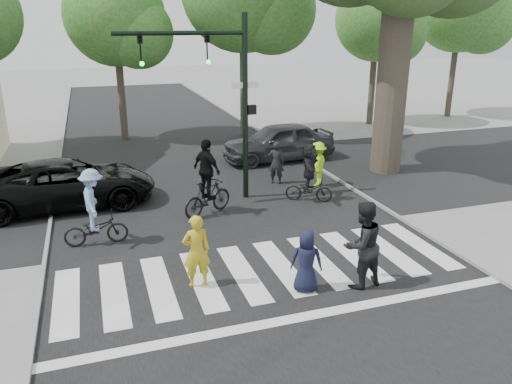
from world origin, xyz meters
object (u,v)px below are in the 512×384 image
(traffic_signal, at_px, (219,83))
(pedestrian_adult, at_px, (362,245))
(pedestrian_woman, at_px, (196,251))
(cyclist_mid, at_px, (207,184))
(cyclist_left, at_px, (94,213))
(car_grey, at_px, (278,142))
(cyclist_right, at_px, (309,176))
(car_suv, at_px, (67,184))
(pedestrian_child, at_px, (306,261))

(traffic_signal, xyz_separation_m, pedestrian_adult, (1.50, -6.61, -2.88))
(pedestrian_woman, relative_size, cyclist_mid, 0.72)
(cyclist_left, bearing_deg, car_grey, 40.22)
(cyclist_right, bearing_deg, car_suv, 164.91)
(pedestrian_child, xyz_separation_m, car_suv, (-5.12, 7.43, 0.04))
(pedestrian_child, bearing_deg, pedestrian_adult, -163.75)
(cyclist_right, bearing_deg, cyclist_mid, -178.13)
(cyclist_mid, bearing_deg, cyclist_right, 1.87)
(pedestrian_adult, distance_m, car_grey, 10.97)
(cyclist_left, bearing_deg, pedestrian_adult, -37.00)
(cyclist_left, xyz_separation_m, car_suv, (-0.76, 3.39, -0.15))
(cyclist_mid, distance_m, car_suv, 4.67)
(car_suv, xyz_separation_m, car_grey, (8.48, 3.14, 0.05))
(cyclist_left, distance_m, cyclist_mid, 3.58)
(traffic_signal, height_order, car_grey, traffic_signal)
(car_suv, distance_m, car_grey, 9.05)
(traffic_signal, xyz_separation_m, cyclist_mid, (-0.75, -1.15, -2.92))
(traffic_signal, xyz_separation_m, pedestrian_child, (0.24, -6.42, -3.17))
(pedestrian_woman, bearing_deg, pedestrian_adult, 159.98)
(car_suv, bearing_deg, cyclist_mid, -120.17)
(pedestrian_adult, bearing_deg, car_suv, -61.10)
(pedestrian_adult, bearing_deg, cyclist_right, -113.48)
(cyclist_left, relative_size, car_suv, 0.38)
(car_grey, bearing_deg, pedestrian_adult, -13.19)
(pedestrian_woman, height_order, cyclist_mid, cyclist_mid)
(cyclist_left, distance_m, car_suv, 3.48)
(pedestrian_child, height_order, cyclist_left, cyclist_left)
(pedestrian_woman, distance_m, car_grey, 11.11)
(pedestrian_child, distance_m, cyclist_left, 5.95)
(pedestrian_woman, relative_size, pedestrian_child, 1.18)
(pedestrian_adult, height_order, cyclist_left, cyclist_left)
(traffic_signal, distance_m, pedestrian_woman, 6.55)
(cyclist_right, relative_size, car_grey, 0.41)
(pedestrian_adult, bearing_deg, car_grey, -112.11)
(pedestrian_woman, height_order, cyclist_left, cyclist_left)
(cyclist_left, bearing_deg, pedestrian_child, -42.88)
(pedestrian_child, bearing_deg, cyclist_mid, -54.71)
(pedestrian_woman, xyz_separation_m, cyclist_left, (-2.11, 3.06, 0.05))
(cyclist_right, bearing_deg, pedestrian_child, -114.81)
(pedestrian_woman, distance_m, cyclist_right, 6.46)
(cyclist_mid, bearing_deg, pedestrian_adult, -67.59)
(cyclist_mid, xyz_separation_m, car_suv, (-4.13, 2.16, -0.22))
(traffic_signal, height_order, pedestrian_adult, traffic_signal)
(pedestrian_woman, relative_size, cyclist_right, 0.88)
(car_grey, bearing_deg, pedestrian_child, -19.77)
(cyclist_left, bearing_deg, cyclist_right, 11.05)
(pedestrian_adult, relative_size, car_suv, 0.37)
(traffic_signal, bearing_deg, pedestrian_adult, -77.22)
(pedestrian_woman, bearing_deg, pedestrian_child, 154.79)
(pedestrian_adult, distance_m, cyclist_right, 5.70)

